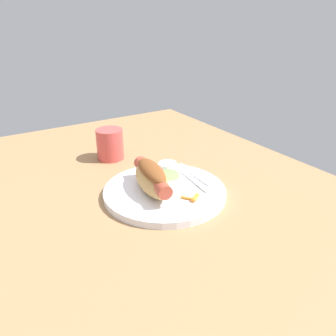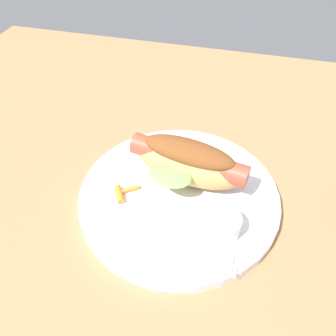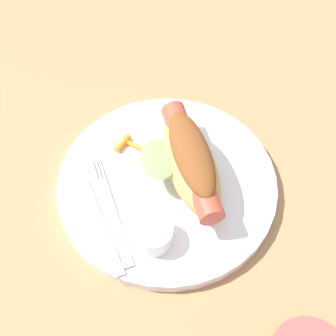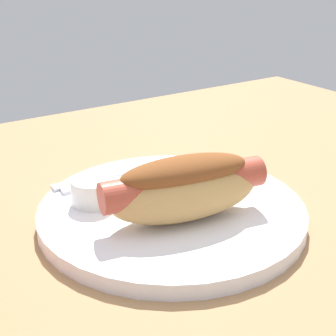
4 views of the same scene
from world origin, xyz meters
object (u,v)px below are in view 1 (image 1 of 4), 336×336
fork (190,178)px  drinking_cup (110,144)px  sauce_ramekin (168,168)px  plate (165,192)px  carrot_garnish (193,198)px  hot_dog (153,177)px  knife (194,174)px

fork → drinking_cup: size_ratio=1.82×
sauce_ramekin → fork: bearing=29.5°
plate → sauce_ramekin: 8.42cm
plate → fork: bearing=98.0°
plate → fork: size_ratio=1.77×
fork → carrot_garnish: 10.19cm
hot_dog → knife: size_ratio=1.22×
hot_dog → knife: hot_dog is taller
plate → knife: knife is taller
carrot_garnish → plate: bearing=-162.2°
hot_dog → drinking_cup: drinking_cup is taller
fork → drinking_cup: (-25.15, -9.67, 2.50)cm
hot_dog → fork: bearing=103.6°
plate → fork: fork is taller
plate → knife: bearing=102.3°
knife → plate: bearing=-75.1°
hot_dog → knife: (-1.67, 12.69, -3.20)cm
knife → carrot_garnish: bearing=-35.5°
plate → knife: size_ratio=2.00×
knife → sauce_ramekin: bearing=-128.5°
plate → carrot_garnish: (7.42, 2.38, 1.21)cm
carrot_garnish → drinking_cup: (-33.69, -4.10, 2.29)cm
hot_dog → sauce_ramekin: hot_dog is taller
plate → sauce_ramekin: (-6.50, 4.90, 2.16)cm
sauce_ramekin → drinking_cup: size_ratio=0.54×
fork → knife: (-1.04, 1.94, -0.02)cm
carrot_garnish → sauce_ramekin: bearing=169.7°
hot_dog → sauce_ramekin: 9.99cm
hot_dog → carrot_garnish: hot_dog is taller
plate → knife: (-2.16, 9.88, 0.98)cm
knife → drinking_cup: (-24.11, -11.61, 2.52)cm
knife → carrot_garnish: size_ratio=3.61×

